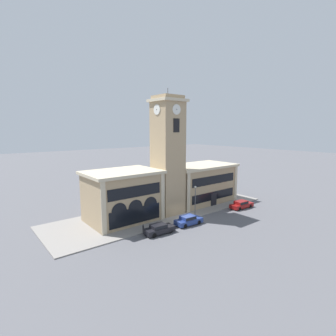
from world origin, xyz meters
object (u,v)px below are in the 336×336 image
object	(u,v)px
street_lamp	(195,196)
parked_car_mid	(188,220)
parked_car_near	(159,229)
parked_car_far	(241,204)
bollard	(143,228)

from	to	relation	value
street_lamp	parked_car_mid	bearing A→B (deg)	-150.03
street_lamp	parked_car_near	bearing A→B (deg)	-167.86
street_lamp	parked_car_far	bearing A→B (deg)	-10.75
parked_car_mid	parked_car_far	world-z (taller)	parked_car_mid
parked_car_far	street_lamp	world-z (taller)	street_lamp
parked_car_mid	street_lamp	world-z (taller)	street_lamp
parked_car_near	street_lamp	bearing A→B (deg)	15.99
parked_car_near	parked_car_far	world-z (taller)	parked_car_far
parked_car_mid	bollard	size ratio (longest dim) A/B	4.26
parked_car_far	bollard	bearing A→B (deg)	179.26
parked_car_near	bollard	distance (m)	2.31
parked_car_near	street_lamp	size ratio (longest dim) A/B	0.87
parked_car_far	parked_car_near	bearing A→B (deg)	-176.15
parked_car_near	street_lamp	xyz separation A→B (m)	(9.02, 1.94, 2.86)
parked_car_near	parked_car_far	size ratio (longest dim) A/B	0.91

